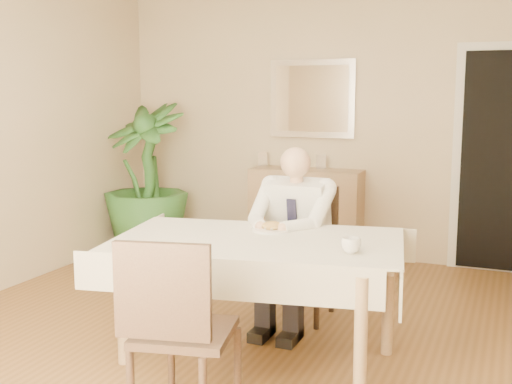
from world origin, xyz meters
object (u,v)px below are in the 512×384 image
at_px(potted_palm, 146,178).
at_px(sideboard, 306,213).
at_px(chair_far, 303,243).
at_px(coffee_mug, 351,245).
at_px(seated_man, 290,229).
at_px(dining_table, 258,253).
at_px(chair_near, 176,323).

bearing_deg(potted_palm, sideboard, 15.70).
xyz_separation_m(sideboard, potted_palm, (-1.55, -0.44, 0.32)).
xyz_separation_m(chair_far, coffee_mug, (0.60, -1.00, 0.26)).
xyz_separation_m(seated_man, coffee_mug, (0.60, -0.71, 0.10)).
xyz_separation_m(dining_table, chair_far, (0.00, 0.89, -0.14)).
height_order(dining_table, chair_far, chair_far).
xyz_separation_m(chair_near, sideboard, (-0.45, 3.39, -0.11)).
bearing_deg(coffee_mug, chair_near, -128.50).
relative_size(dining_table, seated_man, 1.51).
bearing_deg(chair_far, chair_near, -96.56).
xyz_separation_m(seated_man, sideboard, (-0.49, 1.88, -0.26)).
relative_size(chair_far, potted_palm, 0.62).
xyz_separation_m(chair_far, potted_palm, (-2.04, 1.15, 0.22)).
height_order(chair_near, seated_man, seated_man).
bearing_deg(dining_table, seated_man, 80.18).
height_order(chair_far, sideboard, chair_far).
height_order(coffee_mug, sideboard, sideboard).
bearing_deg(chair_far, dining_table, -95.22).
relative_size(coffee_mug, sideboard, 0.10).
height_order(seated_man, potted_palm, potted_palm).
bearing_deg(chair_near, sideboard, 85.14).
relative_size(seated_man, potted_palm, 0.82).
bearing_deg(potted_palm, seated_man, -35.16).
height_order(chair_far, seated_man, seated_man).
distance_m(coffee_mug, sideboard, 2.83).
bearing_deg(chair_near, seated_man, 76.03).
distance_m(dining_table, potted_palm, 2.88).
height_order(chair_far, potted_palm, potted_palm).
distance_m(chair_far, potted_palm, 2.35).
distance_m(chair_far, sideboard, 1.66).
height_order(seated_man, coffee_mug, seated_man).
bearing_deg(sideboard, potted_palm, -164.94).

